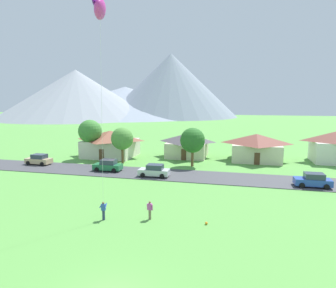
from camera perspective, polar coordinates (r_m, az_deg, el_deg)
name	(u,v)px	position (r m, az deg, el deg)	size (l,w,h in m)	color
road_strip	(190,176)	(41.18, 4.27, -6.22)	(160.00, 6.61, 0.08)	#424247
mountain_west_ridge	(171,85)	(187.61, 0.56, 11.34)	(82.78, 82.78, 39.10)	gray
mountain_east_ridge	(76,94)	(178.43, -17.39, 9.24)	(88.43, 88.43, 27.54)	#8E939E
mountain_central_ridge	(125,101)	(203.16, -8.31, 8.25)	(128.82, 128.82, 19.29)	gray
house_leftmost	(111,143)	(55.97, -11.11, 0.18)	(9.68, 8.45, 4.86)	beige
house_right_center	(187,145)	(55.02, 3.80, -0.10)	(7.69, 8.21, 4.35)	beige
house_rightmost	(256,147)	(53.48, 16.78, -0.52)	(8.77, 7.88, 4.68)	beige
tree_near_left	(90,131)	(54.35, -14.92, 2.37)	(4.16, 4.16, 7.04)	brown
tree_left_of_center	(193,140)	(46.54, 4.80, 0.70)	(3.96, 3.96, 6.19)	brown
tree_center	(122,139)	(49.13, -8.91, 1.01)	(3.71, 3.71, 6.04)	brown
parked_car_blue_west_end	(313,180)	(39.96, 26.36, -6.34)	(4.23, 2.14, 1.68)	#2847A8
parked_car_green_mid_west	(108,165)	(44.64, -11.60, -4.11)	(4.21, 2.10, 1.68)	#237042
parked_car_silver_mid_east	(154,171)	(40.59, -2.69, -5.22)	(4.24, 2.16, 1.68)	#B7BCC1
parked_car_tan_east_end	(39,160)	(52.47, -23.82, -2.78)	(4.26, 2.20, 1.68)	tan
kite_flyer_with_kite	(100,14)	(28.20, -13.16, 23.44)	(1.99, 3.57, 19.18)	navy
watcher_person	(150,210)	(26.70, -3.56, -12.66)	(0.56, 0.24, 1.68)	#70604C
soccer_ball	(206,223)	(26.11, 7.48, -15.03)	(0.24, 0.24, 0.24)	orange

